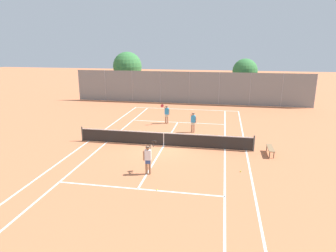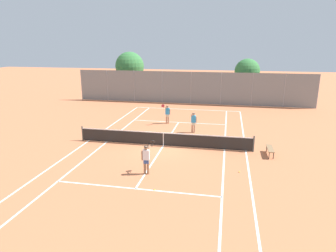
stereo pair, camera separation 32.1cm
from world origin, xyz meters
name	(u,v)px [view 1 (the left image)]	position (x,y,z in m)	size (l,w,h in m)	color
ground_plane	(164,146)	(0.00, 0.00, 0.00)	(120.00, 120.00, 0.00)	#C67047
court_line_markings	(164,146)	(0.00, 0.00, 0.00)	(11.10, 23.90, 0.01)	white
tennis_net	(164,139)	(0.00, 0.00, 0.51)	(12.00, 0.10, 1.07)	#474C47
player_near_side	(148,158)	(0.08, -4.63, 0.93)	(0.62, 0.76, 1.77)	#936B4C
player_far_left	(167,113)	(-0.90, 5.86, 0.93)	(0.70, 0.72, 1.77)	tan
player_far_right	(193,121)	(1.64, 3.55, 0.91)	(0.45, 0.48, 1.60)	tan
loose_tennis_ball_0	(157,190)	(0.94, -6.38, 0.03)	(0.07, 0.07, 0.07)	#D1DB33
loose_tennis_ball_1	(241,171)	(4.98, -3.46, 0.03)	(0.07, 0.07, 0.07)	#D1DB33
courtside_bench	(270,148)	(6.93, -0.41, 0.41)	(0.36, 1.50, 0.47)	olive
back_fence	(189,88)	(0.00, 15.03, 1.85)	(27.17, 0.08, 3.69)	gray
tree_behind_left	(127,67)	(-8.46, 18.60, 3.76)	(3.69, 3.69, 5.74)	brown
tree_behind_right	(246,72)	(6.33, 17.47, 3.55)	(2.91, 2.91, 5.07)	brown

